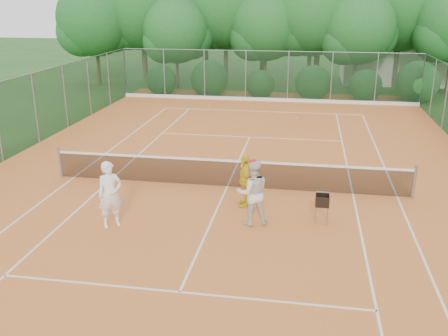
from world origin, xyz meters
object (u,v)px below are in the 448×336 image
at_px(player_white, 110,194).
at_px(ball_hopper, 322,201).
at_px(player_center_grp, 252,192).
at_px(player_yellow, 245,181).

relative_size(player_white, ball_hopper, 2.24).
bearing_deg(player_white, player_center_grp, -25.15).
distance_m(player_white, ball_hopper, 5.84).
bearing_deg(player_center_grp, player_yellow, 106.52).
distance_m(player_yellow, ball_hopper, 2.44).
relative_size(player_white, player_center_grp, 0.98).
xyz_separation_m(player_yellow, ball_hopper, (2.28, -0.85, -0.16)).
relative_size(player_center_grp, ball_hopper, 2.29).
bearing_deg(player_yellow, player_center_grp, 0.39).
height_order(player_yellow, ball_hopper, player_yellow).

